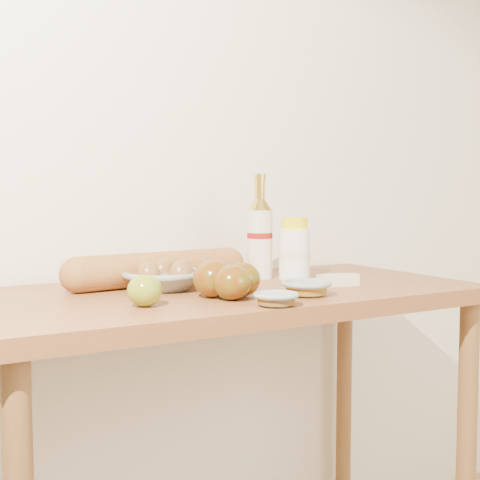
% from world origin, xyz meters
% --- Properties ---
extents(back_wall, '(3.50, 0.02, 2.60)m').
position_xyz_m(back_wall, '(0.00, 1.51, 1.30)').
color(back_wall, white).
rests_on(back_wall, ground).
extents(table, '(1.20, 0.60, 0.90)m').
position_xyz_m(table, '(0.00, 1.18, 0.78)').
color(table, '#9C5D32').
rests_on(table, ground).
extents(bourbon_bottle, '(0.08, 0.08, 0.29)m').
position_xyz_m(bourbon_bottle, '(0.15, 1.30, 1.02)').
color(bourbon_bottle, beige).
rests_on(bourbon_bottle, table).
extents(cream_bottle, '(0.10, 0.10, 0.17)m').
position_xyz_m(cream_bottle, '(0.22, 1.24, 0.98)').
color(cream_bottle, white).
rests_on(cream_bottle, table).
extents(egg_bowl, '(0.25, 0.25, 0.07)m').
position_xyz_m(egg_bowl, '(-0.16, 1.24, 0.93)').
color(egg_bowl, gray).
rests_on(egg_bowl, table).
extents(baguette, '(0.52, 0.15, 0.09)m').
position_xyz_m(baguette, '(-0.15, 1.31, 0.94)').
color(baguette, '#AF7235').
rests_on(baguette, table).
extents(apple_yellowgreen, '(0.09, 0.09, 0.07)m').
position_xyz_m(apple_yellowgreen, '(-0.28, 1.04, 0.93)').
color(apple_yellowgreen, olive).
rests_on(apple_yellowgreen, table).
extents(apple_redgreen_front, '(0.12, 0.12, 0.08)m').
position_xyz_m(apple_redgreen_front, '(-0.11, 1.08, 0.94)').
color(apple_redgreen_front, maroon).
rests_on(apple_redgreen_front, table).
extents(apple_redgreen_right, '(0.10, 0.10, 0.08)m').
position_xyz_m(apple_redgreen_right, '(-0.04, 1.06, 0.94)').
color(apple_redgreen_right, maroon).
rests_on(apple_redgreen_right, table).
extents(sugar_bowl, '(0.12, 0.12, 0.03)m').
position_xyz_m(sugar_bowl, '(-0.04, 0.92, 0.91)').
color(sugar_bowl, '#919E9A').
rests_on(sugar_bowl, table).
extents(syrup_bowl, '(0.13, 0.13, 0.03)m').
position_xyz_m(syrup_bowl, '(0.09, 1.00, 0.92)').
color(syrup_bowl, gray).
rests_on(syrup_bowl, table).
extents(butter_stick, '(0.11, 0.05, 0.03)m').
position_xyz_m(butter_stick, '(0.24, 1.08, 0.91)').
color(butter_stick, beige).
rests_on(butter_stick, table).
extents(apple_extra, '(0.10, 0.10, 0.08)m').
position_xyz_m(apple_extra, '(-0.09, 1.02, 0.94)').
color(apple_extra, maroon).
rests_on(apple_extra, table).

